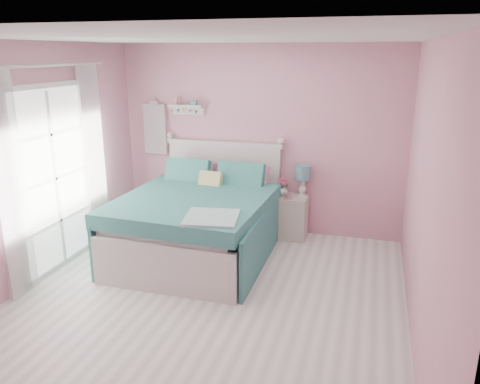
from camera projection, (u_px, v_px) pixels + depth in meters
The scene contains 13 objects.
floor at pixel (205, 303), 4.82m from camera, with size 4.50×4.50×0.00m, color beige.
room_shell at pixel (201, 152), 4.36m from camera, with size 4.50×4.50×4.50m.
bed at pixel (199, 223), 5.89m from camera, with size 1.80×2.22×1.27m.
nightstand at pixel (292, 217), 6.45m from camera, with size 0.41×0.40×0.59m.
table_lamp at pixel (303, 175), 6.33m from camera, with size 0.22×0.22×0.43m.
vase at pixel (283, 190), 6.40m from camera, with size 0.15×0.15×0.16m, color silver.
teacup at pixel (289, 196), 6.27m from camera, with size 0.09×0.09×0.07m, color pink.
roses at pixel (283, 182), 6.37m from camera, with size 0.14×0.11×0.12m.
wall_shelf at pixel (186, 107), 6.61m from camera, with size 0.50×0.15×0.25m.
hanging_dress at pixel (155, 129), 6.83m from camera, with size 0.34×0.03×0.72m, color white.
french_door at pixel (55, 179), 5.40m from camera, with size 0.04×1.32×2.16m.
curtain_near at pixel (10, 188), 4.67m from camera, with size 0.04×0.40×2.32m, color white.
curtain_far at pixel (94, 157), 6.04m from camera, with size 0.04×0.40×2.32m, color white.
Camera 1 is at (1.54, -4.01, 2.48)m, focal length 35.00 mm.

